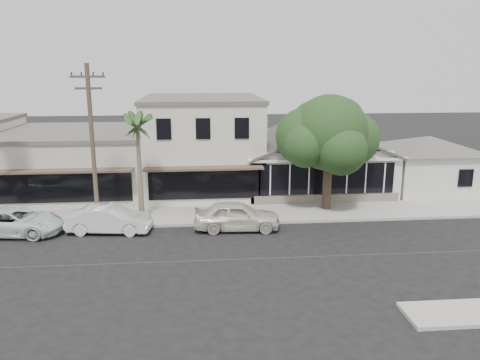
{
  "coord_description": "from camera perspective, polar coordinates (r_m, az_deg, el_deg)",
  "views": [
    {
      "loc": [
        -3.32,
        -20.36,
        8.75
      ],
      "look_at": [
        -0.93,
        6.0,
        2.38
      ],
      "focal_mm": 35.0,
      "sensor_mm": 36.0,
      "label": 1
    }
  ],
  "objects": [
    {
      "name": "car_0",
      "position": [
        25.86,
        -0.38,
        -4.37
      ],
      "size": [
        4.82,
        2.14,
        1.61
      ],
      "primitive_type": "imported",
      "rotation": [
        0.0,
        0.0,
        1.52
      ],
      "color": "beige",
      "rests_on": "ground"
    },
    {
      "name": "car_2",
      "position": [
        27.92,
        -25.78,
        -4.59
      ],
      "size": [
        5.42,
        2.99,
        1.44
      ],
      "primitive_type": "imported",
      "rotation": [
        0.0,
        0.0,
        1.45
      ],
      "color": "silver",
      "rests_on": "ground"
    },
    {
      "name": "palm_east",
      "position": [
        26.68,
        -12.42,
        6.73
      ],
      "size": [
        2.84,
        2.84,
        6.77
      ],
      "color": "#726651",
      "rests_on": "ground"
    },
    {
      "name": "utility_pole",
      "position": [
        26.48,
        -17.55,
        4.29
      ],
      "size": [
        1.8,
        0.24,
        9.0
      ],
      "color": "brown",
      "rests_on": "ground"
    },
    {
      "name": "car_1",
      "position": [
        26.44,
        -15.66,
        -4.63
      ],
      "size": [
        4.65,
        2.07,
        1.48
      ],
      "primitive_type": "imported",
      "rotation": [
        0.0,
        0.0,
        1.46
      ],
      "color": "silver",
      "rests_on": "ground"
    },
    {
      "name": "row_building_midnear",
      "position": [
        35.58,
        -19.2,
        1.99
      ],
      "size": [
        10.0,
        10.0,
        4.2
      ],
      "primitive_type": "cube",
      "color": "beige",
      "rests_on": "ground"
    },
    {
      "name": "side_cottage",
      "position": [
        36.61,
        21.78,
        1.12
      ],
      "size": [
        6.0,
        6.0,
        3.0
      ],
      "primitive_type": "cube",
      "color": "silver",
      "rests_on": "ground"
    },
    {
      "name": "corner_shop",
      "position": [
        34.42,
        8.92,
        3.09
      ],
      "size": [
        10.4,
        8.6,
        5.1
      ],
      "color": "silver",
      "rests_on": "ground"
    },
    {
      "name": "row_building_near",
      "position": [
        34.31,
        -4.58,
        4.25
      ],
      "size": [
        8.0,
        10.0,
        6.5
      ],
      "primitive_type": "cube",
      "color": "silver",
      "rests_on": "ground"
    },
    {
      "name": "ground",
      "position": [
        22.41,
        3.81,
        -9.49
      ],
      "size": [
        140.0,
        140.0,
        0.0
      ],
      "primitive_type": "plane",
      "color": "black",
      "rests_on": "ground"
    },
    {
      "name": "shade_tree",
      "position": [
        29.15,
        10.61,
        5.43
      ],
      "size": [
        6.52,
        5.9,
        7.24
      ],
      "rotation": [
        0.0,
        0.0,
        -0.42
      ],
      "color": "#46352A",
      "rests_on": "ground"
    },
    {
      "name": "sidewalk_north",
      "position": [
        28.85,
        -14.3,
        -4.41
      ],
      "size": [
        90.0,
        3.5,
        0.15
      ],
      "primitive_type": "cube",
      "color": "#9E9991",
      "rests_on": "ground"
    }
  ]
}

